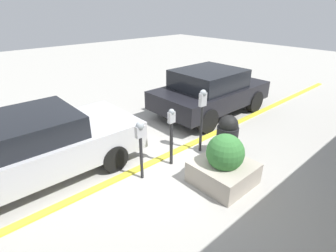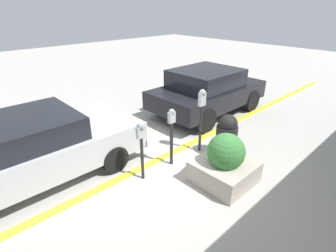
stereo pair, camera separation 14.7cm
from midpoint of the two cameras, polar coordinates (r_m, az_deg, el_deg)
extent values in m
plane|color=#ADAAA3|center=(6.26, 0.20, -7.19)|extent=(40.00, 40.00, 0.00)
cube|color=gold|center=(6.30, -0.29, -6.75)|extent=(19.00, 0.16, 0.04)
cylinder|color=#232326|center=(5.41, -5.04, -6.96)|extent=(0.06, 0.06, 0.97)
cube|color=#B7B7BC|center=(5.12, -5.29, -1.23)|extent=(0.20, 0.09, 0.24)
sphere|color=gray|center=(5.07, -5.34, -0.01)|extent=(0.17, 0.17, 0.17)
cylinder|color=#232326|center=(5.83, 1.45, -3.90)|extent=(0.07, 0.07, 1.04)
cube|color=#B7B7BC|center=(5.55, 1.52, 1.90)|extent=(0.16, 0.09, 0.25)
sphere|color=gray|center=(5.51, 1.53, 3.08)|extent=(0.13, 0.13, 0.13)
cylinder|color=#232326|center=(6.38, 7.86, -0.69)|extent=(0.07, 0.07, 1.19)
cube|color=#B7B7BC|center=(6.09, 8.27, 5.71)|extent=(0.19, 0.09, 0.32)
sphere|color=gray|center=(6.04, 8.37, 7.12)|extent=(0.16, 0.16, 0.16)
cube|color=#B2A899|center=(5.54, 12.65, -9.87)|extent=(1.10, 1.11, 0.45)
sphere|color=#387A38|center=(5.29, 13.13, -5.67)|extent=(0.75, 0.75, 0.75)
cube|color=#B7B7BC|center=(6.00, -27.46, -5.03)|extent=(4.58, 1.97, 0.63)
cube|color=black|center=(5.75, -30.22, -0.89)|extent=(2.39, 1.73, 0.45)
cylinder|color=black|center=(5.84, -11.00, -6.81)|extent=(0.61, 0.23, 0.61)
cylinder|color=black|center=(7.27, -18.42, -1.02)|extent=(0.61, 0.23, 0.61)
cube|color=black|center=(8.78, 9.72, 6.77)|extent=(3.91, 2.00, 0.56)
cube|color=black|center=(8.51, 9.32, 10.15)|extent=(2.04, 1.76, 0.56)
cylinder|color=black|center=(9.36, 18.69, 5.10)|extent=(0.71, 0.24, 0.71)
cylinder|color=black|center=(10.32, 9.95, 7.86)|extent=(0.71, 0.24, 0.71)
cylinder|color=black|center=(7.46, 9.10, 1.14)|extent=(0.71, 0.24, 0.71)
cylinder|color=black|center=(8.64, -0.28, 4.83)|extent=(0.71, 0.24, 0.71)
cylinder|color=black|center=(6.40, 13.28, -3.28)|extent=(0.51, 0.51, 0.75)
sphere|color=black|center=(6.21, 13.68, 0.28)|extent=(0.45, 0.45, 0.45)
camera|label=1|loc=(0.07, 90.73, -0.34)|focal=28.00mm
camera|label=2|loc=(0.07, -89.27, 0.34)|focal=28.00mm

